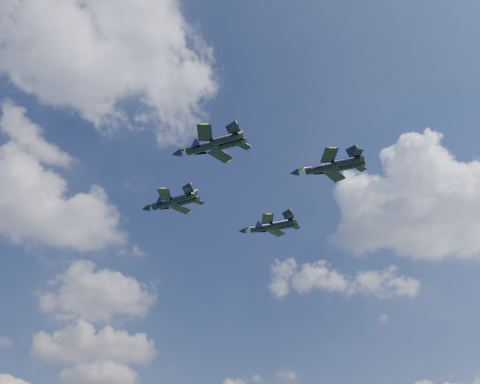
% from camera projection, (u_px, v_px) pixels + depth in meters
% --- Properties ---
extents(jet_lead, '(12.55, 13.95, 3.62)m').
position_uv_depth(jet_lead, '(164.00, 204.00, 103.46)').
color(jet_lead, black).
extents(jet_left, '(12.72, 13.28, 3.54)m').
position_uv_depth(jet_left, '(201.00, 147.00, 82.11)').
color(jet_left, black).
extents(jet_right, '(13.26, 13.51, 3.64)m').
position_uv_depth(jet_right, '(262.00, 227.00, 110.24)').
color(jet_right, black).
extents(jet_slot, '(13.52, 13.21, 3.64)m').
position_uv_depth(jet_slot, '(320.00, 168.00, 90.04)').
color(jet_slot, black).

